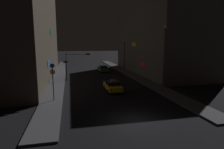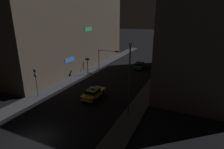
{
  "view_description": "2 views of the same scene",
  "coord_description": "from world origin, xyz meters",
  "px_view_note": "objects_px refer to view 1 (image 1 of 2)",
  "views": [
    {
      "loc": [
        -5.13,
        -14.0,
        6.46
      ],
      "look_at": [
        1.34,
        15.08,
        1.58
      ],
      "focal_mm": 30.53,
      "sensor_mm": 36.0,
      "label": 1
    },
    {
      "loc": [
        13.0,
        -10.13,
        11.44
      ],
      "look_at": [
        1.34,
        15.35,
        2.34
      ],
      "focal_mm": 29.1,
      "sensor_mm": 36.0,
      "label": 2
    }
  ],
  "objects_px": {
    "street_lamp_near_block": "(164,53)",
    "street_lamp_far_block": "(124,52)",
    "traffic_light_overhead": "(76,59)",
    "traffic_light_left_kerb": "(66,66)",
    "sign_pole_left": "(53,79)",
    "far_car": "(103,69)",
    "taxi": "(113,86)"
  },
  "relations": [
    {
      "from": "far_car",
      "to": "traffic_light_left_kerb",
      "type": "distance_m",
      "value": 12.27
    },
    {
      "from": "traffic_light_overhead",
      "to": "sign_pole_left",
      "type": "xyz_separation_m",
      "value": [
        -3.14,
        -16.56,
        -0.77
      ]
    },
    {
      "from": "traffic_light_left_kerb",
      "to": "street_lamp_far_block",
      "type": "relative_size",
      "value": 0.5
    },
    {
      "from": "taxi",
      "to": "far_car",
      "type": "relative_size",
      "value": 0.98
    },
    {
      "from": "traffic_light_left_kerb",
      "to": "street_lamp_near_block",
      "type": "distance_m",
      "value": 16.84
    },
    {
      "from": "traffic_light_left_kerb",
      "to": "sign_pole_left",
      "type": "xyz_separation_m",
      "value": [
        -1.2,
        -11.86,
        0.05
      ]
    },
    {
      "from": "far_car",
      "to": "street_lamp_near_block",
      "type": "xyz_separation_m",
      "value": [
        4.48,
        -20.05,
        4.54
      ]
    },
    {
      "from": "traffic_light_overhead",
      "to": "sign_pole_left",
      "type": "bearing_deg",
      "value": -100.75
    },
    {
      "from": "street_lamp_near_block",
      "to": "street_lamp_far_block",
      "type": "xyz_separation_m",
      "value": [
        0.24,
        18.9,
        -0.77
      ]
    },
    {
      "from": "far_car",
      "to": "street_lamp_far_block",
      "type": "height_order",
      "value": "street_lamp_far_block"
    },
    {
      "from": "far_car",
      "to": "sign_pole_left",
      "type": "relative_size",
      "value": 1.1
    },
    {
      "from": "traffic_light_overhead",
      "to": "street_lamp_near_block",
      "type": "xyz_separation_m",
      "value": [
        10.56,
        -15.67,
        1.87
      ]
    },
    {
      "from": "taxi",
      "to": "traffic_light_left_kerb",
      "type": "bearing_deg",
      "value": 126.18
    },
    {
      "from": "sign_pole_left",
      "to": "street_lamp_far_block",
      "type": "xyz_separation_m",
      "value": [
        13.94,
        19.8,
        1.87
      ]
    },
    {
      "from": "taxi",
      "to": "traffic_light_overhead",
      "type": "relative_size",
      "value": 0.95
    },
    {
      "from": "traffic_light_left_kerb",
      "to": "traffic_light_overhead",
      "type": "bearing_deg",
      "value": 67.6
    },
    {
      "from": "sign_pole_left",
      "to": "street_lamp_far_block",
      "type": "bearing_deg",
      "value": 54.85
    },
    {
      "from": "traffic_light_overhead",
      "to": "traffic_light_left_kerb",
      "type": "bearing_deg",
      "value": -112.4
    },
    {
      "from": "far_car",
      "to": "sign_pole_left",
      "type": "distance_m",
      "value": 22.97
    },
    {
      "from": "traffic_light_overhead",
      "to": "street_lamp_far_block",
      "type": "height_order",
      "value": "street_lamp_far_block"
    },
    {
      "from": "far_car",
      "to": "street_lamp_far_block",
      "type": "bearing_deg",
      "value": -13.66
    },
    {
      "from": "traffic_light_left_kerb",
      "to": "street_lamp_far_block",
      "type": "height_order",
      "value": "street_lamp_far_block"
    },
    {
      "from": "traffic_light_overhead",
      "to": "traffic_light_left_kerb",
      "type": "distance_m",
      "value": 5.16
    },
    {
      "from": "sign_pole_left",
      "to": "street_lamp_near_block",
      "type": "bearing_deg",
      "value": 3.74
    },
    {
      "from": "far_car",
      "to": "traffic_light_overhead",
      "type": "xyz_separation_m",
      "value": [
        -6.08,
        -4.38,
        2.67
      ]
    },
    {
      "from": "traffic_light_left_kerb",
      "to": "street_lamp_near_block",
      "type": "height_order",
      "value": "street_lamp_near_block"
    },
    {
      "from": "taxi",
      "to": "street_lamp_far_block",
      "type": "relative_size",
      "value": 0.62
    },
    {
      "from": "sign_pole_left",
      "to": "street_lamp_near_block",
      "type": "xyz_separation_m",
      "value": [
        13.71,
        0.9,
        2.64
      ]
    },
    {
      "from": "taxi",
      "to": "far_car",
      "type": "xyz_separation_m",
      "value": [
        1.74,
        17.68,
        -0.0
      ]
    },
    {
      "from": "taxi",
      "to": "street_lamp_near_block",
      "type": "relative_size",
      "value": 0.52
    },
    {
      "from": "sign_pole_left",
      "to": "street_lamp_far_block",
      "type": "height_order",
      "value": "street_lamp_far_block"
    },
    {
      "from": "traffic_light_left_kerb",
      "to": "taxi",
      "type": "bearing_deg",
      "value": -53.82
    }
  ]
}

